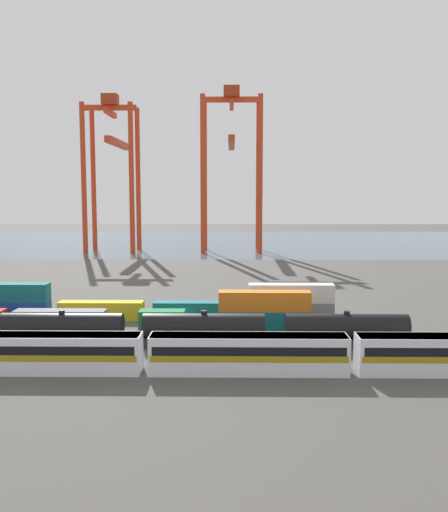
{
  "coord_description": "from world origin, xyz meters",
  "views": [
    {
      "loc": [
        6.47,
        -74.78,
        18.14
      ],
      "look_at": [
        5.07,
        26.82,
        6.57
      ],
      "focal_mm": 39.19,
      "sensor_mm": 36.0,
      "label": 1
    }
  ],
  "objects": [
    {
      "name": "ground_plane",
      "position": [
        0.0,
        40.0,
        0.0
      ],
      "size": [
        420.0,
        420.0,
        0.0
      ],
      "primitive_type": "plane",
      "color": "#4C4944"
    },
    {
      "name": "harbour_water",
      "position": [
        0.0,
        130.96,
        0.0
      ],
      "size": [
        400.0,
        110.0,
        0.01
      ],
      "primitive_type": "cube",
      "color": "#475B6B",
      "rests_on": "ground_plane"
    },
    {
      "name": "passenger_train",
      "position": [
        8.19,
        -19.99,
        2.14
      ],
      "size": [
        61.62,
        3.14,
        3.9
      ],
      "color": "silver",
      "rests_on": "ground_plane"
    },
    {
      "name": "freight_tank_row",
      "position": [
        3.19,
        -10.19,
        2.02
      ],
      "size": [
        48.07,
        2.83,
        4.29
      ],
      "color": "#232326",
      "rests_on": "ground_plane"
    },
    {
      "name": "shipping_container_1",
      "position": [
        -16.35,
        -2.16,
        1.3
      ],
      "size": [
        12.1,
        2.44,
        2.6
      ],
      "primitive_type": "cube",
      "color": "slate",
      "rests_on": "ground_plane"
    },
    {
      "name": "shipping_container_2",
      "position": [
        -2.76,
        -2.16,
        1.3
      ],
      "size": [
        6.04,
        2.44,
        2.6
      ],
      "primitive_type": "cube",
      "color": "#197538",
      "rests_on": "ground_plane"
    },
    {
      "name": "shipping_container_3",
      "position": [
        10.82,
        -2.16,
        1.3
      ],
      "size": [
        12.1,
        2.44,
        2.6
      ],
      "primitive_type": "cube",
      "color": "#146066",
      "rests_on": "ground_plane"
    },
    {
      "name": "shipping_container_4",
      "position": [
        10.82,
        -2.16,
        3.9
      ],
      "size": [
        12.1,
        2.44,
        2.6
      ],
      "primitive_type": "cube",
      "color": "orange",
      "rests_on": "shipping_container_3"
    },
    {
      "name": "shipping_container_6",
      "position": [
        -25.84,
        3.7,
        1.3
      ],
      "size": [
        12.1,
        2.44,
        2.6
      ],
      "primitive_type": "cube",
      "color": "#1C4299",
      "rests_on": "ground_plane"
    },
    {
      "name": "shipping_container_7",
      "position": [
        -25.84,
        3.7,
        3.9
      ],
      "size": [
        12.1,
        2.44,
        2.6
      ],
      "primitive_type": "cube",
      "color": "#146066",
      "rests_on": "shipping_container_6"
    },
    {
      "name": "shipping_container_8",
      "position": [
        -12.24,
        3.7,
        1.3
      ],
      "size": [
        12.1,
        2.44,
        2.6
      ],
      "primitive_type": "cube",
      "color": "gold",
      "rests_on": "ground_plane"
    },
    {
      "name": "shipping_container_9",
      "position": [
        1.35,
        3.7,
        1.3
      ],
      "size": [
        12.1,
        2.44,
        2.6
      ],
      "primitive_type": "cube",
      "color": "#146066",
      "rests_on": "ground_plane"
    },
    {
      "name": "shipping_container_10",
      "position": [
        14.95,
        3.7,
        1.3
      ],
      "size": [
        12.1,
        2.44,
        2.6
      ],
      "primitive_type": "cube",
      "color": "slate",
      "rests_on": "ground_plane"
    },
    {
      "name": "shipping_container_11",
      "position": [
        14.95,
        3.7,
        3.9
      ],
      "size": [
        12.1,
        2.44,
        2.6
      ],
      "primitive_type": "cube",
      "color": "silver",
      "rests_on": "shipping_container_10"
    },
    {
      "name": "gantry_crane_west",
      "position": [
        -30.42,
        100.04,
        28.68
      ],
      "size": [
        15.85,
        34.68,
        47.71
      ],
      "color": "red",
      "rests_on": "ground_plane"
    },
    {
      "name": "gantry_crane_central",
      "position": [
        6.39,
        100.37,
        29.82
      ],
      "size": [
        18.59,
        36.94,
        50.02
      ],
      "color": "red",
      "rests_on": "ground_plane"
    }
  ]
}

